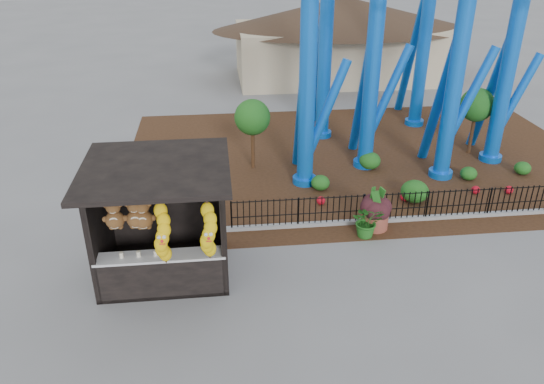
{
  "coord_description": "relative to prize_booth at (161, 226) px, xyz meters",
  "views": [
    {
      "loc": [
        -1.52,
        -10.67,
        8.21
      ],
      "look_at": [
        -0.16,
        1.5,
        2.0
      ],
      "focal_mm": 35.0,
      "sensor_mm": 36.0,
      "label": 1
    }
  ],
  "objects": [
    {
      "name": "curb",
      "position": [
        6.99,
        2.1,
        -1.47
      ],
      "size": [
        18.0,
        0.18,
        0.12
      ],
      "primitive_type": "cube",
      "color": "gray",
      "rests_on": "ground"
    },
    {
      "name": "planter_foliage",
      "position": [
        6.07,
        1.8,
        -0.62
      ],
      "size": [
        0.7,
        0.7,
        0.64
      ],
      "primitive_type": "ellipsoid",
      "color": "black",
      "rests_on": "terracotta_planter"
    },
    {
      "name": "pavilion",
      "position": [
        8.99,
        19.1,
        1.54
      ],
      "size": [
        15.0,
        15.0,
        4.8
      ],
      "color": "#BFAD8C",
      "rests_on": "ground"
    },
    {
      "name": "picket_fence",
      "position": [
        7.89,
        2.1,
        -1.03
      ],
      "size": [
        12.2,
        0.06,
        1.0
      ],
      "primitive_type": null,
      "color": "black",
      "rests_on": "ground"
    },
    {
      "name": "landscaping",
      "position": [
        8.04,
        4.44,
        -1.21
      ],
      "size": [
        8.2,
        3.58,
        0.73
      ],
      "color": "#1C5318",
      "rests_on": "mulch_bed"
    },
    {
      "name": "mulch_bed",
      "position": [
        6.99,
        7.1,
        -1.52
      ],
      "size": [
        18.0,
        12.0,
        0.02
      ],
      "primitive_type": "cube",
      "color": "#331E11",
      "rests_on": "ground"
    },
    {
      "name": "ground",
      "position": [
        2.99,
        -0.9,
        -1.53
      ],
      "size": [
        120.0,
        120.0,
        0.0
      ],
      "primitive_type": "plane",
      "color": "slate",
      "rests_on": "ground"
    },
    {
      "name": "prize_booth",
      "position": [
        0.0,
        0.0,
        0.0
      ],
      "size": [
        3.5,
        3.4,
        3.12
      ],
      "color": "black",
      "rests_on": "ground"
    },
    {
      "name": "terracotta_planter",
      "position": [
        6.07,
        1.8,
        -1.23
      ],
      "size": [
        0.99,
        0.99,
        0.59
      ],
      "primitive_type": "cylinder",
      "rotation": [
        0.0,
        0.0,
        0.27
      ],
      "color": "brown",
      "rests_on": "ground"
    },
    {
      "name": "potted_plant",
      "position": [
        5.7,
        1.37,
        -1.02
      ],
      "size": [
        1.02,
        0.92,
        1.02
      ],
      "primitive_type": "imported",
      "rotation": [
        0.0,
        0.0,
        -0.15
      ],
      "color": "#26591A",
      "rests_on": "ground"
    }
  ]
}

